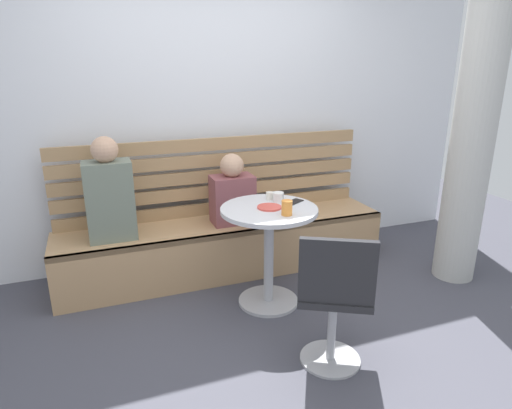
# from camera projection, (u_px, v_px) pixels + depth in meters

# --- Properties ---
(ground) EXTENTS (8.00, 8.00, 0.00)m
(ground) POSITION_uv_depth(u_px,v_px,m) (283.00, 352.00, 2.71)
(ground) COLOR #42424C
(back_wall) EXTENTS (5.20, 0.10, 2.90)m
(back_wall) POSITION_uv_depth(u_px,v_px,m) (207.00, 93.00, 3.72)
(back_wall) COLOR silver
(back_wall) RESTS_ON ground
(concrete_pillar) EXTENTS (0.32, 0.32, 2.80)m
(concrete_pillar) POSITION_uv_depth(u_px,v_px,m) (478.00, 105.00, 3.27)
(concrete_pillar) COLOR #B2B2AD
(concrete_pillar) RESTS_ON ground
(booth_bench) EXTENTS (2.70, 0.52, 0.44)m
(booth_bench) POSITION_uv_depth(u_px,v_px,m) (226.00, 247.00, 3.71)
(booth_bench) COLOR tan
(booth_bench) RESTS_ON ground
(booth_backrest) EXTENTS (2.65, 0.04, 0.66)m
(booth_backrest) POSITION_uv_depth(u_px,v_px,m) (216.00, 176.00, 3.75)
(booth_backrest) COLOR #A68157
(booth_backrest) RESTS_ON booth_bench
(cafe_table) EXTENTS (0.68, 0.68, 0.74)m
(cafe_table) POSITION_uv_depth(u_px,v_px,m) (269.00, 237.00, 3.12)
(cafe_table) COLOR #ADADB2
(cafe_table) RESTS_ON ground
(white_chair) EXTENTS (0.54, 0.54, 0.85)m
(white_chair) POSITION_uv_depth(u_px,v_px,m) (334.00, 297.00, 2.44)
(white_chair) COLOR #ADADB2
(white_chair) RESTS_ON ground
(person_adult) EXTENTS (0.34, 0.22, 0.77)m
(person_adult) POSITION_uv_depth(u_px,v_px,m) (109.00, 194.00, 3.21)
(person_adult) COLOR slate
(person_adult) RESTS_ON booth_bench
(person_child_left) EXTENTS (0.34, 0.22, 0.57)m
(person_child_left) POSITION_uv_depth(u_px,v_px,m) (232.00, 193.00, 3.57)
(person_child_left) COLOR brown
(person_child_left) RESTS_ON booth_bench
(cup_tumbler_orange) EXTENTS (0.07, 0.07, 0.10)m
(cup_tumbler_orange) POSITION_uv_depth(u_px,v_px,m) (287.00, 208.00, 2.89)
(cup_tumbler_orange) COLOR orange
(cup_tumbler_orange) RESTS_ON cafe_table
(cup_espresso_small) EXTENTS (0.06, 0.06, 0.05)m
(cup_espresso_small) POSITION_uv_depth(u_px,v_px,m) (270.00, 196.00, 3.23)
(cup_espresso_small) COLOR silver
(cup_espresso_small) RESTS_ON cafe_table
(cup_ceramic_white) EXTENTS (0.08, 0.08, 0.07)m
(cup_ceramic_white) POSITION_uv_depth(u_px,v_px,m) (278.00, 197.00, 3.17)
(cup_ceramic_white) COLOR white
(cup_ceramic_white) RESTS_ON cafe_table
(plate_small) EXTENTS (0.17, 0.17, 0.01)m
(plate_small) POSITION_uv_depth(u_px,v_px,m) (269.00, 207.00, 3.05)
(plate_small) COLOR #DB4C42
(plate_small) RESTS_ON cafe_table
(phone_on_table) EXTENTS (0.16, 0.13, 0.01)m
(phone_on_table) POSITION_uv_depth(u_px,v_px,m) (294.00, 202.00, 3.17)
(phone_on_table) COLOR black
(phone_on_table) RESTS_ON cafe_table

